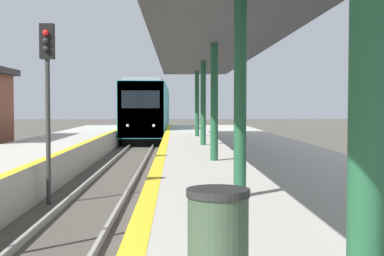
# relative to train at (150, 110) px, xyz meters

# --- Properties ---
(train) EXTENTS (2.88, 23.96, 4.34)m
(train) POSITION_rel_train_xyz_m (0.00, 0.00, 0.00)
(train) COLOR black
(train) RESTS_ON ground
(signal_mid) EXTENTS (0.36, 0.31, 4.65)m
(signal_mid) POSITION_rel_train_xyz_m (-1.18, -30.42, 1.04)
(signal_mid) COLOR #2D2D2D
(signal_mid) RESTS_ON ground
(station_canopy) EXTENTS (3.40, 29.45, 3.44)m
(station_canopy) POSITION_rel_train_xyz_m (3.18, -29.51, 2.12)
(station_canopy) COLOR #1E5133
(station_canopy) RESTS_ON platform_right
(trash_bin) EXTENTS (0.52, 0.52, 0.85)m
(trash_bin) POSITION_rel_train_xyz_m (2.45, -39.97, -0.74)
(trash_bin) COLOR #384C38
(trash_bin) RESTS_ON platform_right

